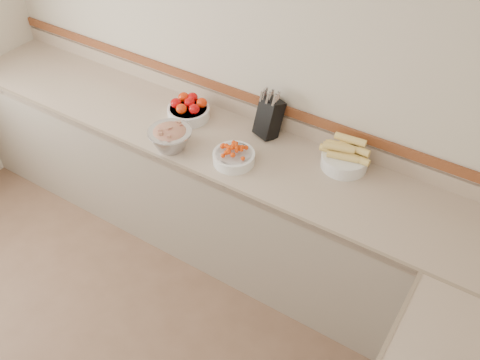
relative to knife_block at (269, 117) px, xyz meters
The scene contains 7 objects.
back_wall 0.36m from the knife_block, 154.43° to the left, with size 4.00×4.00×0.00m, color beige.
counter_back 0.65m from the knife_block, 133.07° to the right, with size 4.00×0.65×1.08m.
knife_block is the anchor object (origin of this frame).
tomato_bowl 0.54m from the knife_block, 167.47° to the right, with size 0.27×0.27×0.13m.
cherry_tomato_bowl 0.35m from the knife_block, 95.81° to the right, with size 0.25×0.25×0.13m.
corn_bowl 0.53m from the knife_block, ahead, with size 0.30×0.27×0.20m.
rhubarb_bowl 0.61m from the knife_block, 134.79° to the right, with size 0.27×0.27×0.15m.
Camera 1 is at (1.49, -0.44, 2.91)m, focal length 40.00 mm.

